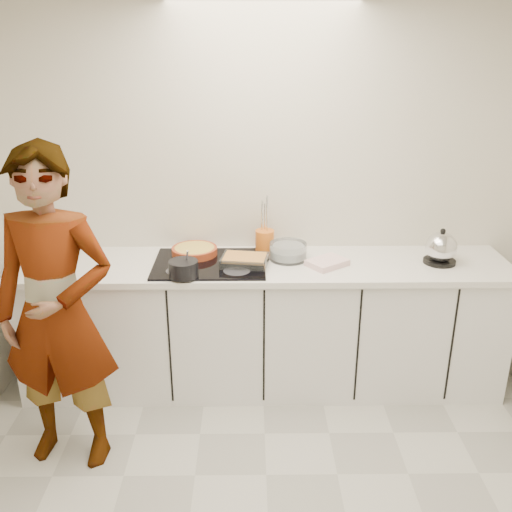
{
  "coord_description": "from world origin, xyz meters",
  "views": [
    {
      "loc": [
        -0.09,
        -2.18,
        2.3
      ],
      "look_at": [
        -0.05,
        1.05,
        1.05
      ],
      "focal_mm": 40.0,
      "sensor_mm": 36.0,
      "label": 1
    }
  ],
  "objects_px": {
    "mixing_bowl": "(288,252)",
    "kettle": "(441,249)",
    "baking_dish": "(245,260)",
    "hob": "(210,264)",
    "tart_dish": "(195,251)",
    "utensil_crock": "(265,242)",
    "cook": "(57,313)",
    "saucepan": "(183,269)"
  },
  "relations": [
    {
      "from": "mixing_bowl",
      "to": "kettle",
      "type": "xyz_separation_m",
      "value": [
        0.99,
        -0.08,
        0.05
      ]
    },
    {
      "from": "baking_dish",
      "to": "kettle",
      "type": "relative_size",
      "value": 1.29
    },
    {
      "from": "hob",
      "to": "tart_dish",
      "type": "xyz_separation_m",
      "value": [
        -0.11,
        0.15,
        0.03
      ]
    },
    {
      "from": "hob",
      "to": "baking_dish",
      "type": "bearing_deg",
      "value": -8.58
    },
    {
      "from": "tart_dish",
      "to": "kettle",
      "type": "height_order",
      "value": "kettle"
    },
    {
      "from": "utensil_crock",
      "to": "cook",
      "type": "distance_m",
      "value": 1.46
    },
    {
      "from": "hob",
      "to": "saucepan",
      "type": "bearing_deg",
      "value": -122.61
    },
    {
      "from": "saucepan",
      "to": "mixing_bowl",
      "type": "distance_m",
      "value": 0.73
    },
    {
      "from": "saucepan",
      "to": "utensil_crock",
      "type": "xyz_separation_m",
      "value": [
        0.51,
        0.44,
        0.02
      ]
    },
    {
      "from": "tart_dish",
      "to": "mixing_bowl",
      "type": "relative_size",
      "value": 1.26
    },
    {
      "from": "saucepan",
      "to": "cook",
      "type": "distance_m",
      "value": 0.79
    },
    {
      "from": "tart_dish",
      "to": "kettle",
      "type": "xyz_separation_m",
      "value": [
        1.61,
        -0.14,
        0.06
      ]
    },
    {
      "from": "tart_dish",
      "to": "baking_dish",
      "type": "relative_size",
      "value": 1.22
    },
    {
      "from": "utensil_crock",
      "to": "mixing_bowl",
      "type": "bearing_deg",
      "value": -39.7
    },
    {
      "from": "tart_dish",
      "to": "utensil_crock",
      "type": "xyz_separation_m",
      "value": [
        0.47,
        0.06,
        0.04
      ]
    },
    {
      "from": "hob",
      "to": "utensil_crock",
      "type": "relative_size",
      "value": 4.49
    },
    {
      "from": "mixing_bowl",
      "to": "saucepan",
      "type": "bearing_deg",
      "value": -154.71
    },
    {
      "from": "baking_dish",
      "to": "utensil_crock",
      "type": "height_order",
      "value": "utensil_crock"
    },
    {
      "from": "hob",
      "to": "cook",
      "type": "relative_size",
      "value": 0.39
    },
    {
      "from": "saucepan",
      "to": "baking_dish",
      "type": "xyz_separation_m",
      "value": [
        0.37,
        0.19,
        -0.02
      ]
    },
    {
      "from": "hob",
      "to": "mixing_bowl",
      "type": "bearing_deg",
      "value": 9.67
    },
    {
      "from": "utensil_crock",
      "to": "cook",
      "type": "height_order",
      "value": "cook"
    },
    {
      "from": "baking_dish",
      "to": "mixing_bowl",
      "type": "height_order",
      "value": "mixing_bowl"
    },
    {
      "from": "hob",
      "to": "saucepan",
      "type": "height_order",
      "value": "saucepan"
    },
    {
      "from": "hob",
      "to": "tart_dish",
      "type": "distance_m",
      "value": 0.19
    },
    {
      "from": "baking_dish",
      "to": "utensil_crock",
      "type": "xyz_separation_m",
      "value": [
        0.13,
        0.25,
        0.03
      ]
    },
    {
      "from": "hob",
      "to": "utensil_crock",
      "type": "height_order",
      "value": "utensil_crock"
    },
    {
      "from": "baking_dish",
      "to": "kettle",
      "type": "bearing_deg",
      "value": 2.13
    },
    {
      "from": "tart_dish",
      "to": "cook",
      "type": "bearing_deg",
      "value": -128.11
    },
    {
      "from": "utensil_crock",
      "to": "tart_dish",
      "type": "bearing_deg",
      "value": -172.26
    },
    {
      "from": "saucepan",
      "to": "cook",
      "type": "relative_size",
      "value": 0.11
    },
    {
      "from": "tart_dish",
      "to": "saucepan",
      "type": "xyz_separation_m",
      "value": [
        -0.03,
        -0.37,
        0.02
      ]
    },
    {
      "from": "baking_dish",
      "to": "tart_dish",
      "type": "bearing_deg",
      "value": 151.54
    },
    {
      "from": "cook",
      "to": "mixing_bowl",
      "type": "bearing_deg",
      "value": 38.37
    },
    {
      "from": "hob",
      "to": "cook",
      "type": "height_order",
      "value": "cook"
    },
    {
      "from": "cook",
      "to": "hob",
      "type": "bearing_deg",
      "value": 49.06
    },
    {
      "from": "hob",
      "to": "cook",
      "type": "distance_m",
      "value": 1.04
    },
    {
      "from": "kettle",
      "to": "tart_dish",
      "type": "bearing_deg",
      "value": 175.16
    },
    {
      "from": "tart_dish",
      "to": "cook",
      "type": "xyz_separation_m",
      "value": [
        -0.66,
        -0.85,
        -0.04
      ]
    },
    {
      "from": "tart_dish",
      "to": "baking_dish",
      "type": "height_order",
      "value": "baking_dish"
    },
    {
      "from": "hob",
      "to": "saucepan",
      "type": "distance_m",
      "value": 0.27
    },
    {
      "from": "baking_dish",
      "to": "mixing_bowl",
      "type": "bearing_deg",
      "value": 23.14
    }
  ]
}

